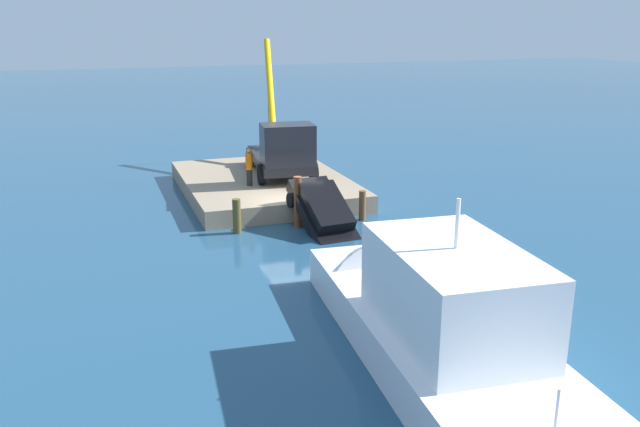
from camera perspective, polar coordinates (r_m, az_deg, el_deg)
name	(u,v)px	position (r m, az deg, el deg)	size (l,w,h in m)	color
ground	(292,219)	(29.27, -2.47, -0.43)	(200.00, 200.00, 0.00)	navy
dock	(264,185)	(33.59, -4.85, 2.46)	(10.67, 7.82, 0.83)	gray
crane_truck	(283,148)	(33.27, -3.25, 5.63)	(10.90, 3.43, 6.56)	black
dock_worker	(249,167)	(31.64, -6.12, 4.04)	(0.34, 0.34, 1.80)	#262626
salvaged_car	(326,216)	(27.25, 0.50, -0.21)	(4.42, 2.35, 2.88)	black
moored_yacht	(411,314)	(18.92, 7.80, -8.59)	(14.73, 4.88, 6.23)	white
piling_near	(237,216)	(27.28, -7.18, -0.23)	(0.34, 0.34, 1.45)	brown
piling_mid	(298,202)	(27.85, -1.93, 1.01)	(0.33, 0.33, 2.17)	brown
piling_far	(362,205)	(28.90, 3.66, 0.69)	(0.30, 0.30, 1.32)	brown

